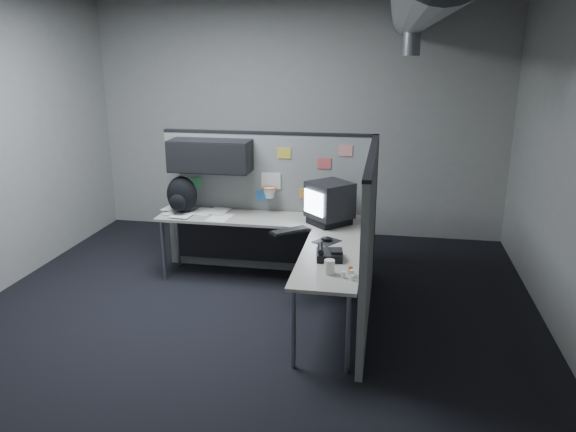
% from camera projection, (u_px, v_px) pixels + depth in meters
% --- Properties ---
extents(room, '(5.62, 5.62, 3.22)m').
position_uv_depth(room, '(309.00, 100.00, 4.75)').
color(room, black).
rests_on(room, ground).
extents(partition_back, '(2.44, 0.42, 1.63)m').
position_uv_depth(partition_back, '(253.00, 188.00, 6.36)').
color(partition_back, slate).
rests_on(partition_back, ground).
extents(partition_right, '(0.07, 2.23, 1.63)m').
position_uv_depth(partition_right, '(369.00, 238.00, 5.23)').
color(partition_right, slate).
rests_on(partition_right, ground).
extents(desk, '(2.31, 2.11, 0.73)m').
position_uv_depth(desk, '(279.00, 237.00, 5.91)').
color(desk, '#9D988E').
rests_on(desk, ground).
extents(monitor, '(0.56, 0.56, 0.45)m').
position_uv_depth(monitor, '(329.00, 203.00, 5.88)').
color(monitor, black).
rests_on(monitor, desk).
extents(keyboard, '(0.41, 0.38, 0.04)m').
position_uv_depth(keyboard, '(290.00, 231.00, 5.65)').
color(keyboard, black).
rests_on(keyboard, desk).
extents(mouse, '(0.29, 0.30, 0.05)m').
position_uv_depth(mouse, '(327.00, 240.00, 5.40)').
color(mouse, black).
rests_on(mouse, desk).
extents(phone, '(0.26, 0.28, 0.12)m').
position_uv_depth(phone, '(329.00, 254.00, 4.95)').
color(phone, black).
rests_on(phone, desk).
extents(bottles, '(0.11, 0.16, 0.07)m').
position_uv_depth(bottles, '(350.00, 273.00, 4.56)').
color(bottles, silver).
rests_on(bottles, desk).
extents(cup, '(0.09, 0.09, 0.12)m').
position_uv_depth(cup, '(329.00, 267.00, 4.62)').
color(cup, silver).
rests_on(cup, desk).
extents(papers, '(0.87, 0.59, 0.02)m').
position_uv_depth(papers, '(196.00, 212.00, 6.34)').
color(papers, white).
rests_on(papers, desk).
extents(backpack, '(0.41, 0.40, 0.42)m').
position_uv_depth(backpack, '(181.00, 195.00, 6.28)').
color(backpack, black).
rests_on(backpack, desk).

